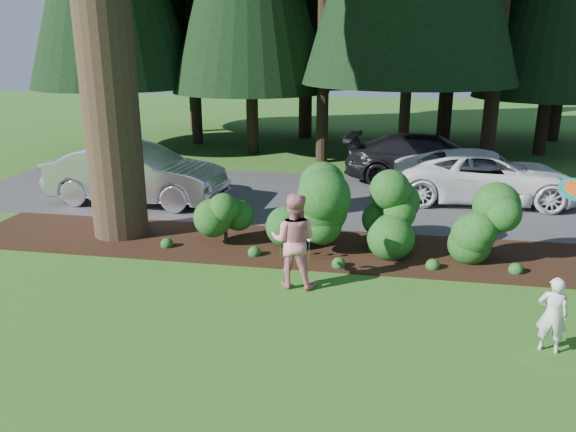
# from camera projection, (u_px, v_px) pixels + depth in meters

# --- Properties ---
(ground) EXTENTS (80.00, 80.00, 0.00)m
(ground) POSITION_uv_depth(u_px,v_px,m) (288.00, 317.00, 9.27)
(ground) COLOR #35651D
(ground) RESTS_ON ground
(mulch_bed) EXTENTS (16.00, 2.50, 0.05)m
(mulch_bed) POSITION_uv_depth(u_px,v_px,m) (315.00, 248.00, 12.32)
(mulch_bed) COLOR black
(mulch_bed) RESTS_ON ground
(driveway) EXTENTS (22.00, 6.00, 0.03)m
(driveway) POSITION_uv_depth(u_px,v_px,m) (334.00, 198.00, 16.32)
(driveway) COLOR #38383A
(driveway) RESTS_ON ground
(shrub_row) EXTENTS (6.53, 1.60, 1.61)m
(shrub_row) POSITION_uv_depth(u_px,v_px,m) (350.00, 217.00, 11.85)
(shrub_row) COLOR #144317
(shrub_row) RESTS_ON ground
(lily_cluster) EXTENTS (0.69, 0.09, 0.57)m
(lily_cluster) POSITION_uv_depth(u_px,v_px,m) (295.00, 240.00, 11.43)
(lily_cluster) COLOR #144317
(lily_cluster) RESTS_ON ground
(car_silver_wagon) EXTENTS (5.02, 1.89, 1.64)m
(car_silver_wagon) POSITION_uv_depth(u_px,v_px,m) (136.00, 174.00, 15.62)
(car_silver_wagon) COLOR #ADADB2
(car_silver_wagon) RESTS_ON driveway
(car_white_suv) EXTENTS (5.15, 2.38, 1.43)m
(car_white_suv) POSITION_uv_depth(u_px,v_px,m) (486.00, 176.00, 15.78)
(car_white_suv) COLOR white
(car_white_suv) RESTS_ON driveway
(car_dark_suv) EXTENTS (5.50, 2.63, 1.55)m
(car_dark_suv) POSITION_uv_depth(u_px,v_px,m) (430.00, 160.00, 17.78)
(car_dark_suv) COLOR black
(car_dark_suv) RESTS_ON driveway
(child) EXTENTS (0.48, 0.37, 1.17)m
(child) POSITION_uv_depth(u_px,v_px,m) (552.00, 315.00, 8.10)
(child) COLOR silver
(child) RESTS_ON ground
(adult) EXTENTS (0.89, 0.71, 1.78)m
(adult) POSITION_uv_depth(u_px,v_px,m) (294.00, 241.00, 10.23)
(adult) COLOR red
(adult) RESTS_ON ground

